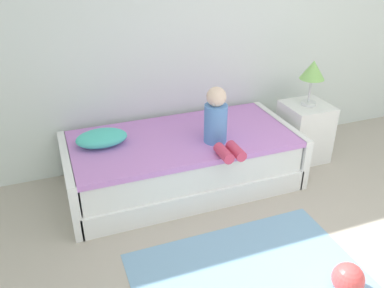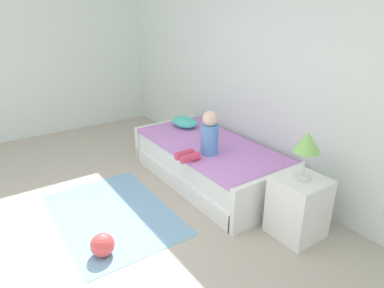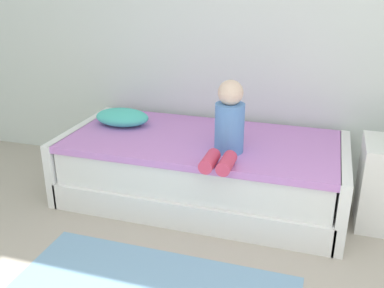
% 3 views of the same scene
% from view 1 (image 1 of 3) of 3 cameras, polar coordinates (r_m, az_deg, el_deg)
% --- Properties ---
extents(wall_rear, '(7.20, 0.10, 2.90)m').
position_cam_1_polar(wall_rear, '(4.09, 4.44, 18.14)').
color(wall_rear, silver).
rests_on(wall_rear, ground).
extents(bed, '(2.11, 1.00, 0.50)m').
position_cam_1_polar(bed, '(3.76, -1.35, -2.41)').
color(bed, white).
rests_on(bed, ground).
extents(nightstand, '(0.44, 0.44, 0.60)m').
position_cam_1_polar(nightstand, '(4.34, 15.55, 1.72)').
color(nightstand, white).
rests_on(nightstand, ground).
extents(table_lamp, '(0.24, 0.24, 0.45)m').
position_cam_1_polar(table_lamp, '(4.11, 16.68, 9.70)').
color(table_lamp, silver).
rests_on(table_lamp, nightstand).
extents(child_figure, '(0.20, 0.51, 0.50)m').
position_cam_1_polar(child_figure, '(3.43, 3.69, 3.11)').
color(child_figure, '#598CD1').
rests_on(child_figure, bed).
extents(pillow, '(0.44, 0.30, 0.13)m').
position_cam_1_polar(pillow, '(3.55, -12.65, 0.83)').
color(pillow, '#4CCCBC').
rests_on(pillow, bed).
extents(toy_ball, '(0.21, 0.21, 0.21)m').
position_cam_1_polar(toy_ball, '(3.00, 21.19, -17.31)').
color(toy_ball, '#E54C4C').
rests_on(toy_ball, ground).
extents(area_rug, '(1.60, 1.10, 0.01)m').
position_cam_1_polar(area_rug, '(2.98, 8.28, -18.31)').
color(area_rug, '#7AA8CC').
rests_on(area_rug, ground).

